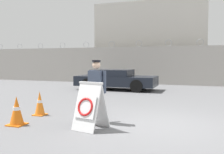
% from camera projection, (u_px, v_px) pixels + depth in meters
% --- Properties ---
extents(ground_plane, '(90.00, 90.00, 0.00)m').
position_uv_depth(ground_plane, '(159.00, 125.00, 6.48)').
color(ground_plane, slate).
extents(perimeter_wall, '(36.00, 0.30, 3.11)m').
position_uv_depth(perimeter_wall, '(184.00, 66.00, 16.90)').
color(perimeter_wall, '#ADA8A0').
rests_on(perimeter_wall, ground_plane).
extents(building_block, '(8.86, 5.48, 6.33)m').
position_uv_depth(building_block, '(153.00, 44.00, 21.96)').
color(building_block, beige).
rests_on(building_block, ground_plane).
extents(barricade_sign, '(0.80, 0.87, 1.17)m').
position_uv_depth(barricade_sign, '(90.00, 106.00, 6.09)').
color(barricade_sign, white).
rests_on(barricade_sign, ground_plane).
extents(security_guard, '(0.61, 0.47, 1.69)m').
position_uv_depth(security_guard, '(97.00, 88.00, 6.71)').
color(security_guard, black).
rests_on(security_guard, ground_plane).
extents(traffic_cone_near, '(0.36, 0.36, 0.74)m').
position_uv_depth(traffic_cone_near, '(40.00, 103.00, 7.66)').
color(traffic_cone_near, orange).
rests_on(traffic_cone_near, ground_plane).
extents(traffic_cone_mid, '(0.42, 0.42, 0.76)m').
position_uv_depth(traffic_cone_mid, '(17.00, 111.00, 6.48)').
color(traffic_cone_mid, orange).
rests_on(traffic_cone_mid, ground_plane).
extents(parked_car_front_coupe, '(4.56, 1.99, 1.16)m').
position_uv_depth(parked_car_front_coupe, '(116.00, 79.00, 14.32)').
color(parked_car_front_coupe, black).
rests_on(parked_car_front_coupe, ground_plane).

